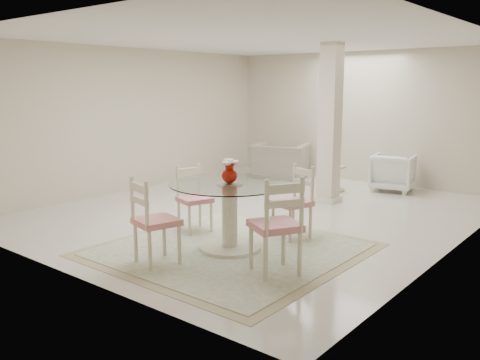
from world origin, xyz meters
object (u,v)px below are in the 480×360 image
Objects in this scene: recliner_taupe at (280,161)px; dining_chair_west at (192,193)px; red_vase at (230,171)px; dining_chair_east at (278,219)px; column at (330,124)px; dining_chair_north at (296,196)px; armchair_white at (393,172)px; dining_chair_south at (151,215)px; dining_table at (230,216)px; side_table at (333,179)px.

dining_chair_west is at bearing 90.23° from recliner_taupe.
dining_chair_east is (0.96, -0.35, -0.36)m from red_vase.
dining_chair_north is at bearing -71.74° from column.
red_vase is 4.78m from armchair_white.
dining_table is at bearing -93.95° from dining_chair_south.
dining_chair_north is (0.34, 0.96, 0.13)m from dining_table.
armchair_white is at bearing 73.92° from column.
dining_table is at bearing -92.95° from dining_chair_north.
red_vase is 1.09m from dining_chair_east.
dining_chair_east is (0.96, -0.36, 0.20)m from dining_table.
red_vase is 5.11m from recliner_taupe.
dining_table reaches higher than armchair_white.
armchair_white is at bearing 88.64° from red_vase.
dining_chair_north is at bearing 108.94° from recliner_taupe.
dining_table is (0.36, -3.08, -0.92)m from column.
column is at bearing -128.58° from dining_chair_east.
recliner_taupe reaches higher than armchair_white.
dining_chair_west reaches higher than dining_table.
side_table is (1.58, -0.50, -0.15)m from recliner_taupe.
dining_chair_east is 2.45× the size of side_table.
dining_chair_north is at bearing -70.09° from side_table.
dining_chair_north reaches higher than side_table.
dining_chair_south is at bearing -34.51° from dining_chair_east.
dining_chair_west is (-0.96, 0.34, -0.45)m from red_vase.
dining_table is 2.99× the size of side_table.
red_vase is 0.25× the size of dining_chair_east.
side_table is at bearing -128.05° from dining_chair_east.
dining_chair_north reaches higher than dining_table.
dining_chair_east is 4.71m from side_table.
red_vase is at bearing 77.94° from armchair_white.
dining_table is at bearing 77.93° from armchair_white.
dining_chair_north is 2.04m from dining_chair_south.
dining_chair_west is at bearing -79.52° from dining_chair_east.
recliner_taupe is 2.38× the size of side_table.
dining_chair_south is at bearing 91.98° from recliner_taupe.
dining_chair_east is 1.03× the size of recliner_taupe.
dining_chair_south is (-0.34, -0.96, -0.40)m from red_vase.
dining_chair_east is 1.46m from dining_chair_north.
dining_table is 0.56m from red_vase.
red_vase reaches higher than recliner_taupe.
dining_chair_west is 4.39m from recliner_taupe.
armchair_white is at bearing 167.31° from recliner_taupe.
armchair_white is at bearing 40.01° from side_table.
column is at bearing 6.91° from dining_chair_west.
dining_chair_east is 1.54× the size of armchair_white.
red_vase is 1.10m from dining_chair_north.
dining_chair_west is (-1.29, -0.62, -0.03)m from dining_chair_north.
column is 5.54× the size of side_table.
dining_chair_east is at bearing -20.26° from red_vase.
recliner_taupe is 1.67m from side_table.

